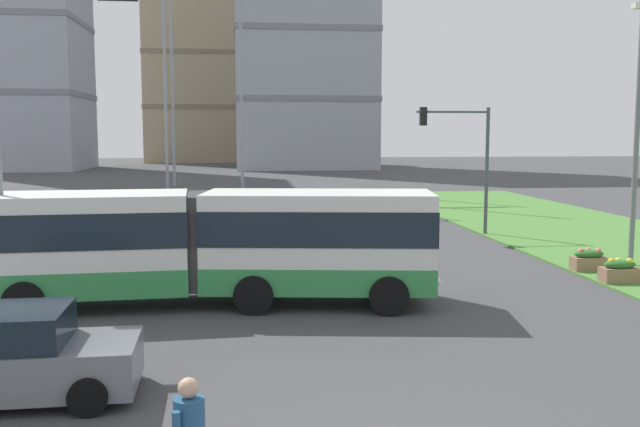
% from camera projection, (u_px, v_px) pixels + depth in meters
% --- Properties ---
extents(articulated_bus, '(11.99, 3.38, 3.00)m').
position_uv_depth(articulated_bus, '(212.00, 243.00, 18.42)').
color(articulated_bus, silver).
rests_on(articulated_bus, ground).
extents(car_maroon_sedan, '(4.46, 2.14, 1.58)m').
position_uv_depth(car_maroon_sedan, '(155.00, 226.00, 28.78)').
color(car_maroon_sedan, maroon).
rests_on(car_maroon_sedan, ground).
extents(car_grey_wagon, '(4.45, 2.13, 1.58)m').
position_uv_depth(car_grey_wagon, '(3.00, 358.00, 11.82)').
color(car_grey_wagon, slate).
rests_on(car_grey_wagon, ground).
extents(flower_planter_4, '(1.10, 0.56, 0.74)m').
position_uv_depth(flower_planter_4, '(619.00, 271.00, 21.04)').
color(flower_planter_4, '#937051').
rests_on(flower_planter_4, grass_median).
extents(flower_planter_5, '(1.10, 0.56, 0.74)m').
position_uv_depth(flower_planter_5, '(589.00, 260.00, 22.89)').
color(flower_planter_5, '#937051').
rests_on(flower_planter_5, grass_median).
extents(traffic_light_far_right, '(3.32, 0.28, 5.70)m').
position_uv_depth(traffic_light_far_right, '(464.00, 148.00, 30.89)').
color(traffic_light_far_right, '#474C51').
rests_on(traffic_light_far_right, ground).
extents(streetlight_median, '(0.70, 0.28, 8.82)m').
position_uv_depth(streetlight_median, '(637.00, 124.00, 23.35)').
color(streetlight_median, slate).
rests_on(streetlight_median, ground).
extents(apartment_tower_westcentre, '(17.11, 16.87, 42.78)m').
position_uv_depth(apartment_tower_westcentre, '(199.00, 33.00, 116.55)').
color(apartment_tower_westcentre, tan).
rests_on(apartment_tower_westcentre, ground).
extents(apartment_tower_centre, '(18.29, 16.21, 43.22)m').
position_uv_depth(apartment_tower_centre, '(303.00, 5.00, 92.74)').
color(apartment_tower_centre, '#9EA3AD').
rests_on(apartment_tower_centre, ground).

